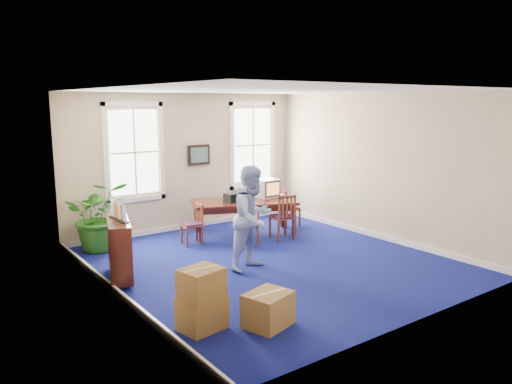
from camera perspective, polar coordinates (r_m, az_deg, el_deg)
floor at (r=9.57m, az=1.64°, el=-7.97°), size 6.50×6.50×0.00m
ceiling at (r=9.09m, az=1.74°, el=11.56°), size 6.50×6.50×0.00m
wall_back at (r=11.91m, az=-7.91°, el=3.44°), size 6.50×0.00×6.50m
wall_front at (r=6.95m, az=18.27°, el=-1.81°), size 6.50×0.00×6.50m
wall_left at (r=7.76m, az=-16.14°, el=-0.48°), size 0.00×6.50×6.50m
wall_right at (r=11.26m, az=13.89°, el=2.85°), size 0.00×6.50×6.50m
baseboard_back at (r=12.16m, az=-7.67°, el=-3.79°), size 6.00×0.04×0.12m
baseboard_left at (r=8.19m, az=-15.40°, el=-11.11°), size 0.04×6.50×0.12m
baseboard_right at (r=11.53m, az=13.46°, el=-4.76°), size 0.04×6.50×0.12m
window_left at (r=11.31m, az=-13.73°, el=4.42°), size 1.40×0.12×2.20m
window_right at (r=12.86m, az=-0.39°, el=5.38°), size 1.40×0.12×2.20m
wall_picture at (r=12.00m, az=-6.55°, el=4.24°), size 0.58×0.06×0.48m
conference_table at (r=11.39m, az=-1.34°, el=-2.94°), size 2.53×1.84×0.79m
crt_tv at (r=11.70m, az=1.25°, el=0.45°), size 0.47×0.52×0.43m
game_console at (r=11.88m, az=2.61°, el=-0.34°), size 0.20×0.23×0.05m
equipment_bag at (r=11.19m, az=-2.61°, el=-0.62°), size 0.43×0.31×0.20m
chair_near_left at (r=10.49m, az=-1.02°, el=-3.92°), size 0.43×0.43×0.85m
chair_near_right at (r=11.02m, az=3.01°, el=-2.81°), size 0.52×0.52×1.01m
chair_end_left at (r=10.68m, az=-7.38°, el=-3.66°), size 0.45×0.45×0.88m
chair_end_right at (r=12.18m, az=3.94°, el=-1.82°), size 0.51×0.51×0.90m
man at (r=8.96m, az=-0.34°, el=-2.96°), size 1.07×0.92×1.89m
credenza at (r=8.86m, az=-15.35°, el=-6.55°), size 0.71×1.29×0.97m
brochure_rack at (r=8.70m, az=-15.44°, el=-2.50°), size 0.15×0.69×0.30m
potted_plant at (r=10.62m, az=-17.43°, el=-2.58°), size 1.54×1.43×1.44m
cardboard_boxes at (r=6.98m, az=-5.09°, el=-11.23°), size 1.87×1.87×0.88m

